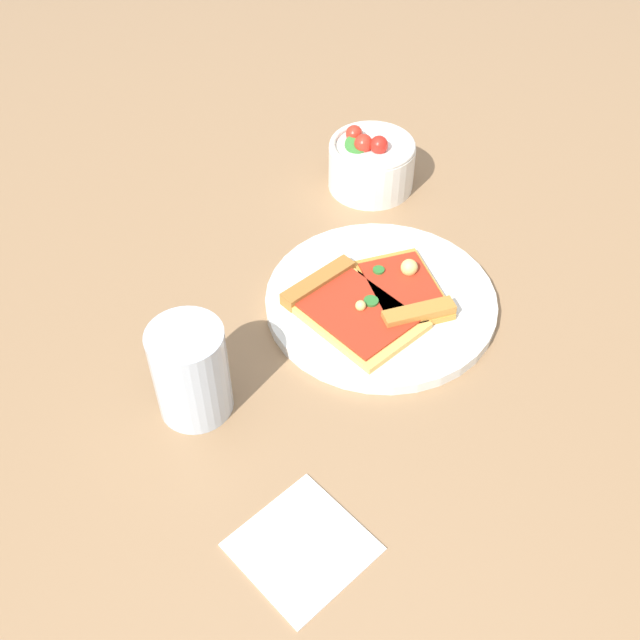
% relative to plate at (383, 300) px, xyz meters
% --- Properties ---
extents(ground_plane, '(2.40, 2.40, 0.00)m').
position_rel_plate_xyz_m(ground_plane, '(0.00, 0.01, -0.01)').
color(ground_plane, '#93704C').
rests_on(ground_plane, ground).
extents(plate, '(0.26, 0.26, 0.01)m').
position_rel_plate_xyz_m(plate, '(0.00, 0.00, 0.00)').
color(plate, silver).
rests_on(plate, ground_plane).
extents(pizza_slice_near, '(0.11, 0.15, 0.02)m').
position_rel_plate_xyz_m(pizza_slice_near, '(0.05, -0.01, 0.01)').
color(pizza_slice_near, '#E5B256').
rests_on(pizza_slice_near, plate).
extents(pizza_slice_far, '(0.11, 0.14, 0.03)m').
position_rel_plate_xyz_m(pizza_slice_far, '(-0.02, 0.02, 0.01)').
color(pizza_slice_far, gold).
rests_on(pizza_slice_far, plate).
extents(salad_bowl, '(0.11, 0.11, 0.08)m').
position_rel_plate_xyz_m(salad_bowl, '(-0.13, -0.19, 0.03)').
color(salad_bowl, white).
rests_on(salad_bowl, ground_plane).
extents(soda_glass, '(0.07, 0.07, 0.11)m').
position_rel_plate_xyz_m(soda_glass, '(0.25, 0.00, 0.04)').
color(soda_glass, silver).
rests_on(soda_glass, ground_plane).
extents(paper_napkin, '(0.12, 0.12, 0.00)m').
position_rel_plate_xyz_m(paper_napkin, '(0.25, 0.19, -0.01)').
color(paper_napkin, white).
rests_on(paper_napkin, ground_plane).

